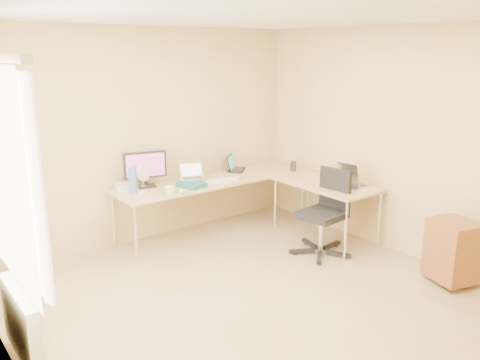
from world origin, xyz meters
TOP-DOWN VIEW (x-y plane):
  - floor at (0.00, 0.00)m, footprint 4.50×4.50m
  - ceiling at (0.00, 0.00)m, footprint 4.50×4.50m
  - wall_back at (0.00, 2.25)m, footprint 4.50×0.00m
  - wall_left at (-2.10, 0.00)m, footprint 0.00×4.50m
  - wall_right at (2.10, 0.00)m, footprint 0.00×4.50m
  - desk_main at (0.72, 1.85)m, footprint 2.65×0.70m
  - desk_return at (1.70, 0.85)m, footprint 0.70×1.30m
  - monitor at (-0.15, 2.04)m, footprint 0.53×0.29m
  - book_stack at (0.28, 1.71)m, footprint 0.30×0.36m
  - laptop_center at (0.38, 1.85)m, footprint 0.35×0.31m
  - laptop_black at (1.22, 2.05)m, footprint 0.41×0.40m
  - keyboard at (0.67, 1.71)m, footprint 0.50×0.22m
  - mouse at (0.96, 1.68)m, footprint 0.10×0.07m
  - mug at (-0.09, 1.58)m, footprint 0.12×0.12m
  - cd_stack at (0.03, 1.55)m, footprint 0.15×0.15m
  - water_bottle at (-0.40, 1.86)m, footprint 0.11×0.11m
  - papers at (-0.36, 1.93)m, footprint 0.24×0.29m
  - white_box at (-0.40, 2.05)m, footprint 0.28×0.23m
  - desk_fan at (-0.19, 2.05)m, footprint 0.25×0.25m
  - black_cup at (1.80, 1.55)m, footprint 0.09×0.09m
  - laptop_return at (1.85, 0.54)m, footprint 0.39×0.31m
  - office_chair at (1.31, 0.54)m, footprint 0.65×0.65m
  - cabinet at (1.80, -0.80)m, footprint 0.47×0.53m
  - radiator at (-2.03, 0.40)m, footprint 0.09×0.80m

SIDE VIEW (x-z plane):
  - floor at x=0.00m, z-range 0.00..0.00m
  - radiator at x=-2.03m, z-range 0.07..0.62m
  - cabinet at x=1.80m, z-range 0.05..0.67m
  - desk_main at x=0.72m, z-range 0.00..0.73m
  - desk_return at x=1.70m, z-range 0.00..0.73m
  - office_chair at x=1.31m, z-range 0.00..1.00m
  - papers at x=-0.36m, z-range 0.73..0.74m
  - keyboard at x=0.67m, z-range 0.73..0.75m
  - cd_stack at x=0.03m, z-range 0.73..0.76m
  - mouse at x=0.96m, z-range 0.73..0.76m
  - book_stack at x=0.28m, z-range 0.73..0.78m
  - white_box at x=-0.40m, z-range 0.73..0.82m
  - mug at x=-0.09m, z-range 0.73..0.83m
  - black_cup at x=1.80m, z-range 0.73..0.86m
  - laptop_black at x=1.22m, z-range 0.73..0.94m
  - laptop_return at x=1.85m, z-range 0.73..0.98m
  - desk_fan at x=-0.19m, z-range 0.73..0.99m
  - laptop_center at x=0.38m, z-range 0.78..0.97m
  - water_bottle at x=-0.40m, z-range 0.73..1.05m
  - monitor at x=-0.15m, z-range 0.73..1.17m
  - wall_back at x=0.00m, z-range -0.95..3.55m
  - wall_left at x=-2.10m, z-range -0.95..3.55m
  - wall_right at x=2.10m, z-range -0.95..3.55m
  - ceiling at x=0.00m, z-range 2.60..2.60m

